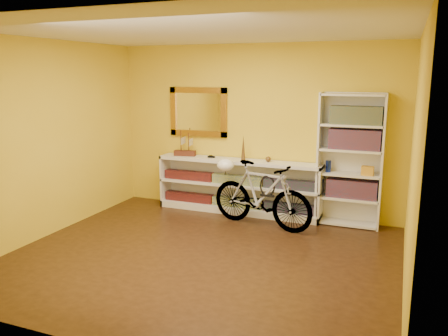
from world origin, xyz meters
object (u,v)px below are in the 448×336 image
at_px(bicycle, 261,195).
at_px(helmet, 225,165).
at_px(console_unit, 238,186).
at_px(bookcase, 350,161).

bearing_deg(bicycle, helmet, 90.00).
height_order(console_unit, bookcase, bookcase).
bearing_deg(helmet, bookcase, 13.20).
height_order(console_unit, bicycle, bicycle).
distance_m(console_unit, helmet, 0.56).
bearing_deg(helmet, bicycle, -12.40).
relative_size(bookcase, helmet, 7.44).
relative_size(console_unit, helmet, 10.19).
distance_m(console_unit, bookcase, 1.75).
bearing_deg(console_unit, bicycle, -43.70).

